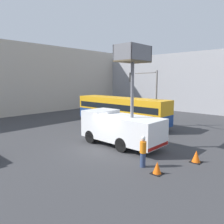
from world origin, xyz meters
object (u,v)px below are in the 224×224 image
object	(u,v)px
traffic_cone_near_truck	(196,157)
city_bus	(121,109)
road_worker_near_truck	(143,151)
traffic_cone_mid_road	(157,168)
utility_truck	(121,125)
traffic_light_pole	(148,89)
road_worker_directing	(143,125)

from	to	relation	value
traffic_cone_near_truck	city_bus	bearing A→B (deg)	62.68
road_worker_near_truck	traffic_cone_mid_road	distance (m)	1.31
utility_truck	road_worker_near_truck	size ratio (longest dim) A/B	3.99
traffic_light_pole	traffic_cone_near_truck	distance (m)	10.88
traffic_light_pole	road_worker_directing	world-z (taller)	traffic_light_pole
traffic_light_pole	road_worker_directing	size ratio (longest dim) A/B	3.49
traffic_light_pole	utility_truck	bearing A→B (deg)	-162.09
traffic_light_pole	traffic_cone_near_truck	size ratio (longest dim) A/B	8.09
road_worker_near_truck	traffic_cone_near_truck	size ratio (longest dim) A/B	2.48
traffic_light_pole	road_worker_directing	xyz separation A→B (m)	(-2.89, -1.49, -3.24)
road_worker_near_truck	road_worker_directing	size ratio (longest dim) A/B	1.07
utility_truck	road_worker_directing	bearing A→B (deg)	10.53
traffic_cone_near_truck	traffic_cone_mid_road	size ratio (longest dim) A/B	1.11
road_worker_near_truck	road_worker_directing	distance (m)	7.78
utility_truck	road_worker_directing	size ratio (longest dim) A/B	4.27
road_worker_directing	traffic_cone_mid_road	xyz separation A→B (m)	(-6.66, -5.56, -0.54)
utility_truck	road_worker_directing	distance (m)	4.18
traffic_cone_mid_road	road_worker_near_truck	bearing A→B (deg)	76.47
utility_truck	traffic_cone_mid_road	bearing A→B (deg)	-118.45
utility_truck	traffic_cone_near_truck	xyz separation A→B (m)	(0.50, -5.68, -1.22)
traffic_cone_near_truck	road_worker_directing	bearing A→B (deg)	61.08
road_worker_directing	traffic_cone_mid_road	bearing A→B (deg)	122.10
city_bus	road_worker_directing	distance (m)	5.00
city_bus	road_worker_near_truck	world-z (taller)	city_bus
utility_truck	road_worker_near_truck	world-z (taller)	utility_truck
city_bus	road_worker_directing	bearing A→B (deg)	160.86
city_bus	traffic_light_pole	size ratio (longest dim) A/B	1.91
road_worker_near_truck	traffic_cone_mid_road	world-z (taller)	road_worker_near_truck
road_worker_directing	road_worker_near_truck	bearing A→B (deg)	117.00
road_worker_near_truck	traffic_light_pole	bearing A→B (deg)	-121.83
city_bus	traffic_cone_mid_road	size ratio (longest dim) A/B	17.04
city_bus	traffic_cone_near_truck	xyz separation A→B (m)	(-5.62, -10.89, -1.45)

